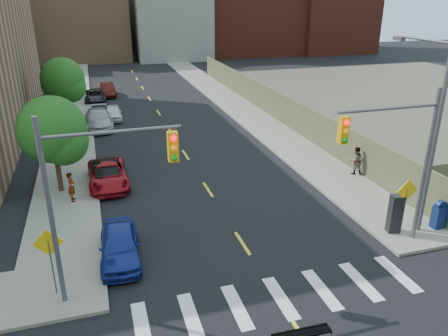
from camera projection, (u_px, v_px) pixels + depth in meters
sidewalk_nw at (73, 96)px, 47.24m from camera, size 3.50×73.00×0.15m
sidewalk_ne at (211, 87)px, 51.43m from camera, size 3.50×73.00×0.15m
fence_north at (270, 102)px, 39.51m from camera, size 0.12×44.00×2.50m
gravel_lot at (422, 97)px, 46.71m from camera, size 36.00×42.00×0.06m
bg_bldg_midwest at (82, 12)px, 71.99m from camera, size 14.00×16.00×15.00m
bg_bldg_center at (168, 27)px, 74.93m from camera, size 12.00×16.00×10.00m
bg_bldg_east at (242, 7)px, 79.37m from camera, size 18.00×18.00×16.00m
bg_bldg_fareast at (326, 1)px, 81.54m from camera, size 14.00×16.00×18.00m
signal_nw at (95, 185)px, 14.56m from camera, size 4.59×0.30×7.00m
signal_ne at (399, 150)px, 17.79m from camera, size 4.59×0.30×7.00m
streetlight_ne at (431, 123)px, 18.93m from camera, size 0.25×3.70×9.00m
warn_sign_nw at (49, 250)px, 15.46m from camera, size 1.06×0.06×2.83m
warn_sign_ne at (406, 197)px, 19.51m from camera, size 1.06×0.06×2.83m
warn_sign_midwest at (63, 138)px, 27.44m from camera, size 1.06×0.06×2.83m
tree_west_near at (53, 134)px, 23.32m from camera, size 3.66×3.64×5.52m
tree_west_far at (63, 82)px, 36.63m from camera, size 3.66×3.64×5.52m
parked_car_blue at (120, 245)px, 18.22m from camera, size 1.84×4.13×1.38m
parked_car_black at (106, 174)px, 25.44m from camera, size 1.76×4.09×1.31m
parked_car_red at (108, 175)px, 25.32m from camera, size 2.25×4.79×1.32m
parked_car_silver at (98, 119)px, 36.06m from camera, size 2.23×5.24×1.50m
parked_car_white at (113, 113)px, 38.54m from camera, size 1.52×3.66×1.24m
parked_car_maroon at (107, 90)px, 47.28m from camera, size 1.85×4.31×1.38m
parked_car_grey at (95, 96)px, 44.85m from camera, size 2.20×4.49×1.23m
mailbox at (439, 214)px, 20.42m from camera, size 0.58×0.45×1.41m
payphone at (395, 214)px, 19.97m from camera, size 0.63×0.55×1.85m
pedestrian_west at (72, 187)px, 23.03m from camera, size 0.42×0.61×1.61m
pedestrian_east at (356, 160)px, 26.48m from camera, size 0.93×0.77×1.72m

